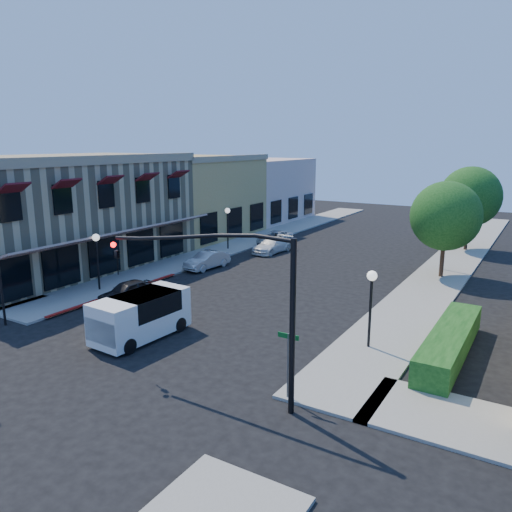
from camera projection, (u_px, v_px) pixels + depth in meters
The scene contains 21 objects.
ground at pixel (93, 374), 19.63m from camera, with size 120.00×120.00×0.00m, color black.
sidewalk_left at pixel (256, 239), 46.56m from camera, with size 3.50×50.00×0.12m, color gray.
sidewalk_right at pixel (453, 262), 37.76m from camera, with size 3.50×50.00×0.12m, color gray.
curb_red_strip at pixel (118, 295), 29.78m from camera, with size 0.25×10.00×0.06m, color maroon.
corner_brick_building at pixel (61, 212), 35.69m from camera, with size 11.77×18.20×8.10m.
yellow_stucco_building at pixel (191, 196), 48.29m from camera, with size 10.00×12.00×7.60m, color tan.
pink_stucco_building at pixel (255, 190), 58.37m from camera, with size 10.00×12.00×7.00m, color beige.
hedge at pixel (448, 356), 21.26m from camera, with size 1.40×8.00×1.10m, color #124112.
street_tree_a at pixel (446, 216), 32.64m from camera, with size 4.56×4.56×6.48m.
street_tree_b at pixel (470, 197), 40.91m from camera, with size 4.94×4.94×7.02m.
signal_mast_arm at pixel (237, 287), 17.02m from camera, with size 8.01×0.39×6.00m.
street_name_sign at pixel (288, 355), 17.31m from camera, with size 0.80×0.06×2.50m.
lamppost_left_near at pixel (97, 247), 29.97m from camera, with size 0.44×0.44×3.57m.
lamppost_left_far at pixel (228, 218), 41.66m from camera, with size 0.44×0.44×3.57m.
lamppost_right_near at pixel (371, 290), 21.42m from camera, with size 0.44×0.44×3.57m.
lamppost_right_far at pixel (445, 233), 34.78m from camera, with size 0.44×0.44×3.57m.
white_van at pixel (140, 314), 23.00m from camera, with size 2.29×4.78×2.07m.
parked_car_a at pixel (128, 291), 28.44m from camera, with size 1.44×3.57×1.22m, color black.
parked_car_b at pixel (207, 260), 35.92m from camera, with size 1.31×3.76×1.24m, color #B5B9BA.
parked_car_c at pixel (272, 245), 41.17m from camera, with size 1.70×4.19×1.22m, color white.
parked_car_d at pixel (275, 238), 44.32m from camera, with size 1.96×4.24×1.18m, color #B6B7BB.
Camera 1 is at (14.86, -12.17, 8.92)m, focal length 35.00 mm.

